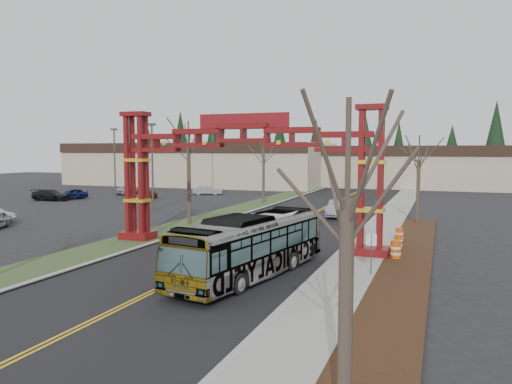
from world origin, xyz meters
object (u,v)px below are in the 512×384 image
at_px(transit_bus, 251,246).
at_px(light_pole_near, 152,160).
at_px(parked_car_mid_b, 71,194).
at_px(bare_tree_right_far, 419,160).
at_px(light_pole_far, 213,154).
at_px(barrel_north, 399,236).
at_px(bare_tree_median_far, 263,155).
at_px(barrel_mid, 398,242).
at_px(silver_sedan, 338,209).
at_px(barrel_south, 396,250).
at_px(retail_building_west, 202,164).
at_px(parked_car_far_b, 128,190).
at_px(bare_tree_right_near, 347,201).
at_px(parked_car_far_a, 207,190).
at_px(parked_car_mid_a, 148,194).
at_px(street_sign, 371,246).
at_px(gateway_arch, 243,155).
at_px(retail_building_east, 431,166).
at_px(parked_car_far_c, 51,195).
at_px(light_pole_mid, 115,158).
at_px(bare_tree_median_mid, 189,148).

bearing_deg(transit_bus, light_pole_near, 141.87).
xyz_separation_m(parked_car_mid_b, bare_tree_right_far, (42.47, -6.62, 4.73)).
bearing_deg(light_pole_far, barrel_north, -49.83).
relative_size(bare_tree_median_far, barrel_mid, 8.51).
xyz_separation_m(transit_bus, silver_sedan, (-0.32, 23.57, -0.77)).
relative_size(silver_sedan, barrel_south, 4.28).
xyz_separation_m(retail_building_west, barrel_north, (39.27, -48.71, -3.26)).
relative_size(parked_car_far_b, light_pole_near, 0.49).
bearing_deg(bare_tree_right_near, parked_car_far_a, 118.92).
height_order(transit_bus, bare_tree_median_far, bare_tree_median_far).
xyz_separation_m(parked_car_far_b, bare_tree_median_far, (21.96, -4.15, 5.10)).
distance_m(parked_car_mid_a, street_sign, 44.53).
xyz_separation_m(gateway_arch, barrel_north, (9.27, 5.25, -5.48)).
height_order(retail_building_west, bare_tree_right_near, retail_building_west).
distance_m(retail_building_east, parked_car_far_c, 61.07).
distance_m(silver_sedan, bare_tree_right_near, 36.74).
bearing_deg(parked_car_far_a, light_pole_near, 168.87).
distance_m(bare_tree_right_far, barrel_mid, 13.22).
distance_m(parked_car_far_b, light_pole_mid, 8.28).
bearing_deg(transit_bus, street_sign, 29.25).
relative_size(bare_tree_median_mid, street_sign, 4.00).
bearing_deg(bare_tree_right_near, light_pole_far, 117.79).
bearing_deg(barrel_mid, retail_building_east, 89.43).
bearing_deg(barrel_north, light_pole_near, 159.08).
relative_size(retail_building_west, parked_car_far_a, 11.42).
bearing_deg(bare_tree_median_far, parked_car_far_a, 145.61).
xyz_separation_m(light_pole_mid, barrel_mid, (36.83, -21.14, -4.77)).
height_order(transit_bus, barrel_mid, transit_bus).
relative_size(parked_car_far_a, parked_car_far_c, 0.83).
xyz_separation_m(bare_tree_median_mid, bare_tree_right_far, (18.00, 7.46, -1.04)).
bearing_deg(parked_car_far_c, parked_car_mid_b, -39.52).
bearing_deg(barrel_north, barrel_mid, -86.74).
relative_size(transit_bus, light_pole_far, 1.13).
relative_size(gateway_arch, transit_bus, 1.63).
bearing_deg(bare_tree_median_far, gateway_arch, -73.02).
height_order(street_sign, barrel_south, street_sign).
height_order(bare_tree_median_mid, bare_tree_right_far, bare_tree_median_mid).
distance_m(parked_car_far_c, bare_tree_median_far, 27.22).
relative_size(bare_tree_median_mid, barrel_south, 7.82).
bearing_deg(light_pole_far, gateway_arch, -62.25).
bearing_deg(bare_tree_right_far, parked_car_mid_b, 171.14).
distance_m(parked_car_far_a, barrel_north, 40.27).
bearing_deg(silver_sedan, parked_car_far_a, 140.67).
distance_m(parked_car_far_a, barrel_south, 44.54).
bearing_deg(barrel_mid, parked_car_far_b, 145.05).
xyz_separation_m(parked_car_far_b, bare_tree_right_near, (39.96, -49.25, 4.59)).
xyz_separation_m(retail_building_east, barrel_north, (-0.73, -56.71, -3.01)).
xyz_separation_m(bare_tree_median_far, bare_tree_right_far, (18.00, -11.13, -0.30)).
xyz_separation_m(silver_sedan, parked_car_far_b, (-32.76, 13.50, -0.17)).
bearing_deg(parked_car_far_c, barrel_south, -118.73).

